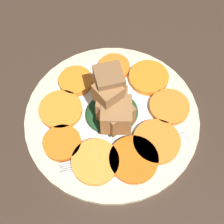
# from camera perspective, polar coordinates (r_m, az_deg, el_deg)

# --- Properties ---
(table_slab) EXTENTS (1.20, 1.20, 0.02)m
(table_slab) POSITION_cam_1_polar(r_m,az_deg,el_deg) (0.51, 0.00, -1.68)
(table_slab) COLOR #38281E
(table_slab) RESTS_ON ground
(plate) EXTENTS (0.28, 0.28, 0.01)m
(plate) POSITION_cam_1_polar(r_m,az_deg,el_deg) (0.50, 0.00, -0.88)
(plate) COLOR beige
(plate) RESTS_ON table_slab
(carrot_slice_0) EXTENTS (0.07, 0.07, 0.01)m
(carrot_slice_0) POSITION_cam_1_polar(r_m,az_deg,el_deg) (0.53, 6.72, 6.28)
(carrot_slice_0) COLOR orange
(carrot_slice_0) RESTS_ON plate
(carrot_slice_1) EXTENTS (0.05, 0.05, 0.01)m
(carrot_slice_1) POSITION_cam_1_polar(r_m,az_deg,el_deg) (0.54, 0.37, 8.17)
(carrot_slice_1) COLOR orange
(carrot_slice_1) RESTS_ON plate
(carrot_slice_2) EXTENTS (0.06, 0.06, 0.01)m
(carrot_slice_2) POSITION_cam_1_polar(r_m,az_deg,el_deg) (0.52, -6.65, 5.68)
(carrot_slice_2) COLOR orange
(carrot_slice_2) RESTS_ON plate
(carrot_slice_3) EXTENTS (0.07, 0.07, 0.01)m
(carrot_slice_3) POSITION_cam_1_polar(r_m,az_deg,el_deg) (0.50, -9.36, 0.41)
(carrot_slice_3) COLOR orange
(carrot_slice_3) RESTS_ON plate
(carrot_slice_4) EXTENTS (0.06, 0.06, 0.01)m
(carrot_slice_4) POSITION_cam_1_polar(r_m,az_deg,el_deg) (0.47, -9.08, -5.61)
(carrot_slice_4) COLOR orange
(carrot_slice_4) RESTS_ON plate
(carrot_slice_5) EXTENTS (0.07, 0.07, 0.01)m
(carrot_slice_5) POSITION_cam_1_polar(r_m,az_deg,el_deg) (0.46, -3.08, -9.06)
(carrot_slice_5) COLOR orange
(carrot_slice_5) RESTS_ON plate
(carrot_slice_6) EXTENTS (0.07, 0.07, 0.01)m
(carrot_slice_6) POSITION_cam_1_polar(r_m,az_deg,el_deg) (0.46, 3.98, -8.64)
(carrot_slice_6) COLOR #D66014
(carrot_slice_6) RESTS_ON plate
(carrot_slice_7) EXTENTS (0.07, 0.07, 0.01)m
(carrot_slice_7) POSITION_cam_1_polar(r_m,az_deg,el_deg) (0.47, 8.14, -5.36)
(carrot_slice_7) COLOR orange
(carrot_slice_7) RESTS_ON plate
(carrot_slice_8) EXTENTS (0.06, 0.06, 0.01)m
(carrot_slice_8) POSITION_cam_1_polar(r_m,az_deg,el_deg) (0.50, 10.42, 0.93)
(carrot_slice_8) COLOR orange
(carrot_slice_8) RESTS_ON plate
(center_pile) EXTENTS (0.08, 0.09, 0.09)m
(center_pile) POSITION_cam_1_polar(r_m,az_deg,el_deg) (0.46, -0.18, 1.07)
(center_pile) COLOR #1E4723
(center_pile) RESTS_ON plate
(fork) EXTENTS (0.20, 0.03, 0.00)m
(fork) POSITION_cam_1_polar(r_m,az_deg,el_deg) (0.46, 1.80, -7.24)
(fork) COLOR #B2B2B7
(fork) RESTS_ON plate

